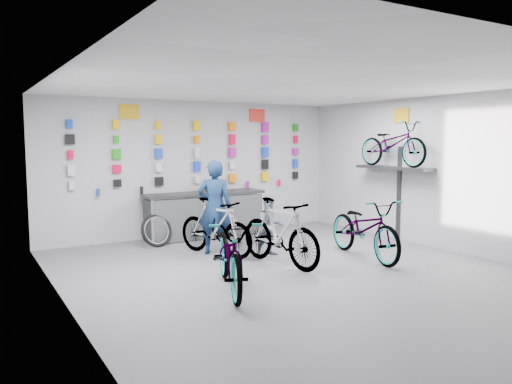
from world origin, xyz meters
TOP-DOWN VIEW (x-y plane):
  - floor at (0.00, 0.00)m, footprint 8.00×8.00m
  - ceiling at (0.00, 0.00)m, footprint 8.00×8.00m
  - wall_back at (0.00, 4.00)m, footprint 7.00×0.00m
  - wall_left at (-3.50, 0.00)m, footprint 0.00×8.00m
  - wall_right at (3.50, 0.00)m, footprint 0.00×8.00m
  - counter at (0.00, 3.54)m, footprint 2.70×0.66m
  - merch_wall at (0.12, 3.93)m, footprint 5.56×0.08m
  - wall_bracket at (3.33, 1.20)m, footprint 0.39×1.90m
  - sign_left at (-1.50, 3.98)m, footprint 0.42×0.02m
  - sign_right at (1.60, 3.98)m, footprint 0.42×0.02m
  - sign_side at (3.48, 1.20)m, footprint 0.02×0.40m
  - bike_left at (-1.36, -0.21)m, footprint 1.36×2.14m
  - bike_center at (0.04, 0.64)m, footprint 0.81×1.97m
  - bike_right at (1.65, 0.29)m, footprint 1.07×2.20m
  - bike_service at (-0.57, 1.87)m, footprint 1.10×1.83m
  - bike_wall at (3.25, 1.20)m, footprint 0.63×1.80m
  - clerk at (-0.53, 1.97)m, footprint 0.77×0.72m
  - customer at (0.28, 1.32)m, footprint 0.58×0.48m
  - spare_wheel at (-1.25, 3.17)m, footprint 0.73×0.40m
  - register at (0.23, 3.55)m, footprint 0.33×0.34m

SIDE VIEW (x-z plane):
  - floor at x=0.00m, z-range 0.00..0.00m
  - spare_wheel at x=-1.25m, z-range -0.01..0.66m
  - counter at x=0.00m, z-range -0.01..0.99m
  - bike_left at x=-1.36m, z-range 0.00..1.06m
  - bike_service at x=-0.57m, z-range 0.00..1.06m
  - bike_right at x=1.65m, z-range 0.00..1.11m
  - customer at x=0.28m, z-range 0.00..1.11m
  - bike_center at x=0.04m, z-range 0.00..1.15m
  - clerk at x=-0.53m, z-range 0.00..1.77m
  - register at x=0.23m, z-range 1.00..1.22m
  - wall_bracket at x=3.33m, z-range 0.46..2.46m
  - wall_back at x=0.00m, z-range -2.00..5.00m
  - wall_left at x=-3.50m, z-range -2.50..5.50m
  - wall_right at x=3.50m, z-range -2.50..5.50m
  - merch_wall at x=0.12m, z-range 1.01..2.57m
  - bike_wall at x=3.25m, z-range 1.58..2.53m
  - sign_side at x=3.48m, z-range 2.50..2.80m
  - sign_left at x=-1.50m, z-range 2.57..2.87m
  - sign_right at x=1.60m, z-range 2.57..2.87m
  - ceiling at x=0.00m, z-range 3.00..3.00m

